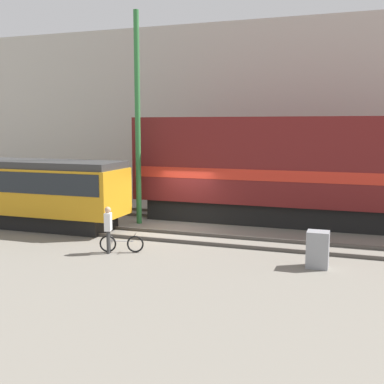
{
  "coord_description": "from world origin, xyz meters",
  "views": [
    {
      "loc": [
        7.57,
        -19.64,
        4.59
      ],
      "look_at": [
        0.96,
        -0.72,
        1.8
      ],
      "focal_mm": 45.0,
      "sensor_mm": 36.0,
      "label": 1
    }
  ],
  "objects_px": {
    "signal_box": "(318,249)",
    "streetcar": "(24,189)",
    "utility_pole_center": "(138,120)",
    "freight_locomotive": "(314,169)",
    "bicycle": "(122,244)",
    "person": "(108,225)"
  },
  "relations": [
    {
      "from": "freight_locomotive",
      "to": "signal_box",
      "type": "xyz_separation_m",
      "value": [
        0.79,
        -6.85,
        -2.01
      ]
    },
    {
      "from": "freight_locomotive",
      "to": "signal_box",
      "type": "height_order",
      "value": "freight_locomotive"
    },
    {
      "from": "streetcar",
      "to": "person",
      "type": "height_order",
      "value": "streetcar"
    },
    {
      "from": "streetcar",
      "to": "signal_box",
      "type": "distance_m",
      "value": 13.43
    },
    {
      "from": "bicycle",
      "to": "person",
      "type": "height_order",
      "value": "person"
    },
    {
      "from": "streetcar",
      "to": "signal_box",
      "type": "relative_size",
      "value": 7.99
    },
    {
      "from": "streetcar",
      "to": "signal_box",
      "type": "xyz_separation_m",
      "value": [
        13.19,
        -2.27,
        -1.13
      ]
    },
    {
      "from": "streetcar",
      "to": "signal_box",
      "type": "bearing_deg",
      "value": -9.78
    },
    {
      "from": "utility_pole_center",
      "to": "signal_box",
      "type": "xyz_separation_m",
      "value": [
        8.55,
        -4.56,
        -4.24
      ]
    },
    {
      "from": "streetcar",
      "to": "freight_locomotive",
      "type": "bearing_deg",
      "value": 20.28
    },
    {
      "from": "bicycle",
      "to": "utility_pole_center",
      "type": "distance_m",
      "value": 6.93
    },
    {
      "from": "bicycle",
      "to": "utility_pole_center",
      "type": "xyz_separation_m",
      "value": [
        -1.67,
        4.97,
        4.53
      ]
    },
    {
      "from": "signal_box",
      "to": "utility_pole_center",
      "type": "bearing_deg",
      "value": 151.91
    },
    {
      "from": "streetcar",
      "to": "person",
      "type": "bearing_deg",
      "value": -26.46
    },
    {
      "from": "utility_pole_center",
      "to": "person",
      "type": "bearing_deg",
      "value": -76.25
    },
    {
      "from": "person",
      "to": "utility_pole_center",
      "type": "bearing_deg",
      "value": 103.75
    },
    {
      "from": "signal_box",
      "to": "streetcar",
      "type": "bearing_deg",
      "value": 170.22
    },
    {
      "from": "utility_pole_center",
      "to": "streetcar",
      "type": "bearing_deg",
      "value": -153.71
    },
    {
      "from": "streetcar",
      "to": "utility_pole_center",
      "type": "relative_size",
      "value": 0.99
    },
    {
      "from": "freight_locomotive",
      "to": "person",
      "type": "bearing_deg",
      "value": -130.72
    },
    {
      "from": "freight_locomotive",
      "to": "utility_pole_center",
      "type": "height_order",
      "value": "utility_pole_center"
    },
    {
      "from": "streetcar",
      "to": "utility_pole_center",
      "type": "distance_m",
      "value": 6.04
    }
  ]
}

